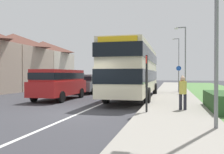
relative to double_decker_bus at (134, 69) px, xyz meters
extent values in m
plane|color=#38383D|center=(-1.45, -7.08, -2.14)|extent=(120.00, 120.00, 0.00)
cube|color=silver|center=(-1.45, 0.92, -2.14)|extent=(0.14, 60.00, 0.01)
cube|color=gray|center=(2.75, -1.08, -2.08)|extent=(3.20, 68.00, 0.12)
cube|color=#2D5128|center=(4.85, -5.12, -1.69)|extent=(1.10, 4.05, 0.90)
cube|color=beige|center=(0.00, 0.00, -0.82)|extent=(2.50, 11.45, 1.65)
cube|color=beige|center=(0.00, 0.00, 0.78)|extent=(2.45, 11.22, 1.55)
cube|color=black|center=(0.00, 0.00, -0.49)|extent=(2.52, 11.51, 0.76)
cube|color=black|center=(0.00, 0.00, 0.86)|extent=(2.52, 11.51, 0.72)
cube|color=gold|center=(0.00, -5.67, 1.28)|extent=(2.00, 0.08, 0.44)
cylinder|color=black|center=(-1.25, 3.55, -1.64)|extent=(0.30, 1.00, 1.00)
cylinder|color=black|center=(1.25, 3.55, -1.64)|extent=(0.30, 1.00, 1.00)
cylinder|color=black|center=(-1.25, -3.15, -1.64)|extent=(0.30, 1.00, 1.00)
cylinder|color=black|center=(1.25, -3.15, -1.64)|extent=(0.30, 1.00, 1.00)
cube|color=#B21E1E|center=(-4.94, -1.86, -1.31)|extent=(1.95, 5.41, 0.94)
cube|color=#B21E1E|center=(-4.94, -1.86, -0.45)|extent=(1.72, 4.98, 0.77)
cube|color=black|center=(-4.94, -1.86, -0.49)|extent=(1.75, 5.03, 0.43)
cylinder|color=black|center=(-5.90, -0.18, -1.78)|extent=(0.20, 0.72, 0.72)
cylinder|color=black|center=(-3.99, -0.18, -1.78)|extent=(0.20, 0.72, 0.72)
cylinder|color=black|center=(-5.90, -3.54, -1.78)|extent=(0.20, 0.72, 0.72)
cylinder|color=black|center=(-3.99, -3.54, -1.78)|extent=(0.20, 0.72, 0.72)
cube|color=slate|center=(-4.91, 3.88, -1.45)|extent=(1.81, 4.06, 0.79)
cube|color=slate|center=(-4.91, 3.68, -0.73)|extent=(1.60, 2.23, 0.65)
cube|color=black|center=(-4.91, 3.68, -0.76)|extent=(1.63, 2.26, 0.36)
cylinder|color=black|center=(-5.80, 5.14, -1.84)|extent=(0.20, 0.60, 0.60)
cylinder|color=black|center=(-4.02, 5.14, -1.84)|extent=(0.20, 0.60, 0.60)
cylinder|color=black|center=(-5.80, 2.62, -1.84)|extent=(0.20, 0.60, 0.60)
cylinder|color=black|center=(-4.02, 2.62, -1.84)|extent=(0.20, 0.60, 0.60)
cube|color=silver|center=(-5.14, 9.16, -1.48)|extent=(1.74, 4.25, 0.73)
cube|color=silver|center=(-5.14, 8.94, -0.81)|extent=(1.53, 2.34, 0.60)
cube|color=black|center=(-5.14, 8.94, -0.84)|extent=(1.56, 2.36, 0.34)
cylinder|color=black|center=(-5.99, 10.47, -1.84)|extent=(0.20, 0.60, 0.60)
cylinder|color=black|center=(-4.29, 10.47, -1.84)|extent=(0.20, 0.60, 0.60)
cylinder|color=black|center=(-5.99, 7.84, -1.84)|extent=(0.20, 0.60, 0.60)
cylinder|color=black|center=(-4.29, 7.84, -1.84)|extent=(0.20, 0.60, 0.60)
cube|color=black|center=(-4.90, 13.94, -1.46)|extent=(1.72, 4.11, 0.76)
cube|color=black|center=(-4.90, 13.73, -0.77)|extent=(1.51, 2.26, 0.63)
cube|color=black|center=(-4.90, 13.73, -0.80)|extent=(1.55, 2.28, 0.35)
cylinder|color=black|center=(-5.75, 15.21, -1.84)|extent=(0.20, 0.60, 0.60)
cylinder|color=black|center=(-4.06, 15.21, -1.84)|extent=(0.20, 0.60, 0.60)
cylinder|color=black|center=(-5.75, 12.67, -1.84)|extent=(0.20, 0.60, 0.60)
cylinder|color=black|center=(-4.06, 12.67, -1.84)|extent=(0.20, 0.60, 0.60)
cylinder|color=#23232D|center=(3.02, -5.69, -1.72)|extent=(0.14, 0.14, 0.85)
cylinder|color=#23232D|center=(3.22, -5.69, -1.72)|extent=(0.14, 0.14, 0.85)
cylinder|color=#D1C14C|center=(3.12, -5.69, -0.99)|extent=(0.34, 0.34, 0.60)
sphere|color=tan|center=(3.12, -5.69, -0.58)|extent=(0.22, 0.22, 0.22)
cylinder|color=#23232D|center=(3.42, 3.75, -1.72)|extent=(0.14, 0.14, 0.85)
cylinder|color=#23232D|center=(3.62, 3.75, -1.72)|extent=(0.14, 0.14, 0.85)
cylinder|color=#BF3333|center=(3.52, 3.75, -0.99)|extent=(0.34, 0.34, 0.60)
sphere|color=tan|center=(3.52, 3.75, -0.58)|extent=(0.22, 0.22, 0.22)
cylinder|color=black|center=(1.55, -6.78, -0.84)|extent=(0.09, 0.09, 2.60)
cube|color=red|center=(1.55, -6.78, 0.26)|extent=(0.04, 0.44, 0.32)
cube|color=black|center=(1.55, -6.76, -0.59)|extent=(0.06, 0.52, 0.68)
cylinder|color=slate|center=(3.25, 5.46, -1.09)|extent=(0.08, 0.08, 2.10)
cylinder|color=blue|center=(3.25, 5.46, 0.16)|extent=(0.44, 0.03, 0.44)
cylinder|color=slate|center=(3.93, -9.43, 1.15)|extent=(0.12, 0.12, 6.58)
cylinder|color=slate|center=(3.98, 8.33, 1.14)|extent=(0.12, 0.12, 6.56)
cube|color=slate|center=(3.53, 8.33, 4.36)|extent=(0.90, 0.10, 0.10)
cube|color=silver|center=(3.08, 8.33, 4.29)|extent=(0.36, 0.20, 0.14)
cylinder|color=slate|center=(3.85, 25.97, 1.81)|extent=(0.12, 0.12, 7.90)
cube|color=slate|center=(3.40, 25.97, 5.71)|extent=(0.90, 0.10, 0.10)
cube|color=silver|center=(2.95, 25.97, 5.64)|extent=(0.36, 0.20, 0.14)
cube|color=tan|center=(-14.93, 6.93, 0.21)|extent=(6.77, 6.47, 4.72)
pyramid|color=brown|center=(-14.93, 6.93, 3.41)|extent=(6.77, 6.47, 1.68)
cube|color=beige|center=(-14.93, 13.54, 0.21)|extent=(6.77, 6.47, 4.72)
pyramid|color=brown|center=(-14.93, 13.54, 3.41)|extent=(6.77, 6.47, 1.68)
camera|label=1|loc=(2.59, -17.42, -0.37)|focal=39.15mm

